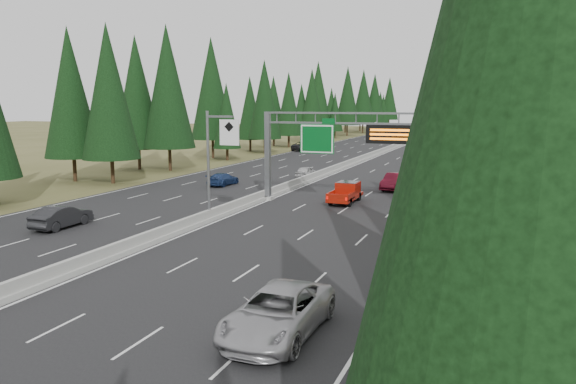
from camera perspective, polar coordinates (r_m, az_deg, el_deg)
The scene contains 19 objects.
road at distance 92.93m, azimuth 8.83°, elevation 3.62°, with size 32.00×260.00×0.08m, color black.
shoulder_right at distance 90.79m, azimuth 19.88°, elevation 3.06°, with size 3.60×260.00×0.06m, color olive.
shoulder_left at distance 98.31m, azimuth -1.37°, elevation 4.01°, with size 3.60×260.00×0.06m, color #474821.
median_barrier at distance 92.90m, azimuth 8.84°, elevation 3.85°, with size 0.70×260.00×0.85m.
sign_gantry at distance 46.69m, azimuth 7.60°, elevation 4.83°, with size 16.75×0.98×7.80m.
hov_sign_pole at distance 40.48m, azimuth -7.42°, elevation 3.43°, with size 2.80×0.50×8.00m.
tree_row_right at distance 73.22m, azimuth 23.13°, elevation 8.76°, with size 11.82×241.93×18.84m.
tree_row_left at distance 96.40m, azimuth -4.29°, elevation 9.38°, with size 12.26×244.15×18.77m.
silver_minivan at distance 21.28m, azimuth -1.02°, elevation -12.11°, with size 2.86×6.20×1.72m, color #9D9CA1.
red_pickup at distance 49.03m, azimuth 5.98°, elevation 0.09°, with size 1.91×5.34×1.74m.
car_ahead_green at distance 60.38m, azimuth 11.53°, elevation 1.40°, with size 1.70×4.22×1.44m, color #155D25.
car_ahead_dkred at distance 56.82m, azimuth 10.77°, elevation 1.06°, with size 1.74×4.98×1.64m, color #5B0D1C.
car_ahead_dkgrey at distance 96.42m, azimuth 16.03°, elevation 4.00°, with size 1.94×4.78×1.39m, color black.
car_ahead_white at distance 131.16m, azimuth 13.44°, elevation 5.33°, with size 2.19×4.75×1.32m, color silver.
car_ahead_far at distance 148.80m, azimuth 15.89°, elevation 5.67°, with size 1.73×4.29×1.46m, color black.
car_onc_near at distance 41.88m, azimuth -22.01°, elevation -2.33°, with size 1.63×4.68×1.54m, color black.
car_onc_blue at distance 59.25m, azimuth -6.62°, elevation 1.31°, with size 1.82×4.48×1.30m, color navy.
car_onc_white at distance 64.86m, azimuth 1.83°, elevation 2.05°, with size 1.57×3.90×1.33m, color #B4B4B4.
car_onc_far at distance 102.22m, azimuth 1.55°, elevation 4.68°, with size 2.70×5.86×1.63m, color black.
Camera 1 is at (19.96, -10.36, 8.61)m, focal length 35.00 mm.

